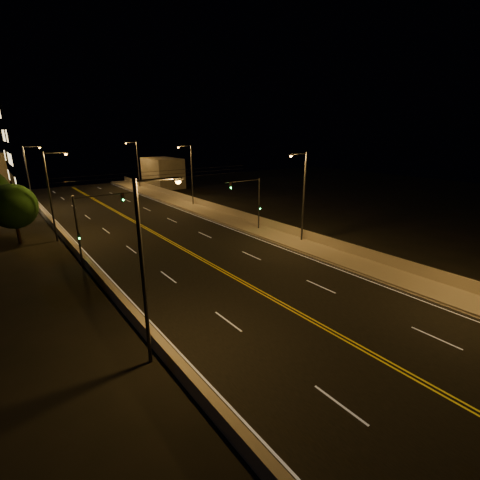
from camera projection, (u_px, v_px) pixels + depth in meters
ground at (423, 383)px, 17.19m from camera, size 160.00×160.00×0.00m
road at (210, 264)px, 32.55m from camera, size 18.00×120.00×0.02m
sidewalk at (293, 242)px, 38.62m from camera, size 3.60×120.00×0.30m
curb at (281, 246)px, 37.59m from camera, size 0.14×120.00×0.15m
parapet_wall at (304, 234)px, 39.36m from camera, size 0.30×120.00×1.00m
jersey_barrier at (107, 285)px, 27.06m from camera, size 0.45×120.00×0.91m
distant_building_right at (163, 173)px, 76.66m from camera, size 6.00×10.00×6.31m
parapet_rail at (304, 229)px, 39.20m from camera, size 0.06×120.00×0.06m
lane_markings at (211, 264)px, 32.49m from camera, size 17.32×116.00×0.00m
streetlight_1 at (302, 192)px, 37.15m from camera, size 2.55×0.28×9.85m
streetlight_2 at (190, 172)px, 56.22m from camera, size 2.55×0.28×9.85m
streetlight_3 at (137, 162)px, 74.59m from camera, size 2.55×0.28×9.85m
streetlight_4 at (147, 263)px, 17.25m from camera, size 2.55×0.28×9.85m
streetlight_5 at (52, 191)px, 37.90m from camera, size 2.55×0.28×9.85m
streetlight_6 at (30, 175)px, 52.54m from camera, size 2.55×0.28×9.85m
traffic_signal_right at (253, 199)px, 41.84m from camera, size 5.11×0.31×6.57m
traffic_signal_left at (88, 222)px, 31.14m from camera, size 5.11×0.31×6.57m
overhead_wires at (162, 175)px, 37.64m from camera, size 22.00×0.03×0.83m
tree_0 at (13, 206)px, 37.41m from camera, size 4.87×4.87×6.60m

